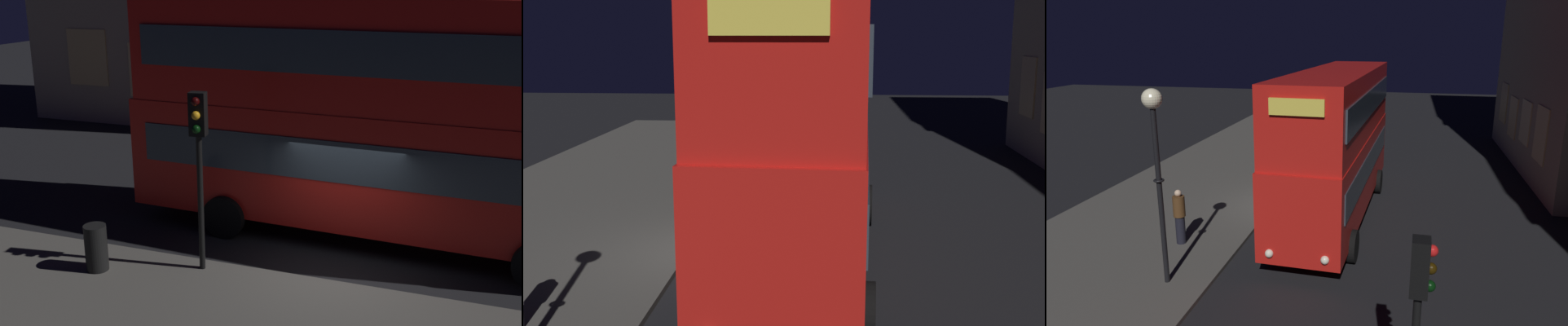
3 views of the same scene
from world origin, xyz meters
The scene contains 4 objects.
ground_plane centered at (0.00, 0.00, 0.00)m, with size 80.00×80.00×0.00m, color black.
double_decker_bus centered at (0.26, 2.13, 3.05)m, with size 11.28×3.18×5.51m.
traffic_light_near_kerb centered at (-2.54, -0.86, 2.79)m, with size 0.35×0.38×3.69m.
litter_bin centered at (-4.57, -1.62, 0.61)m, with size 0.46×0.46×0.97m, color black.
Camera 2 is at (13.79, 2.62, 4.77)m, focal length 45.81 mm.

